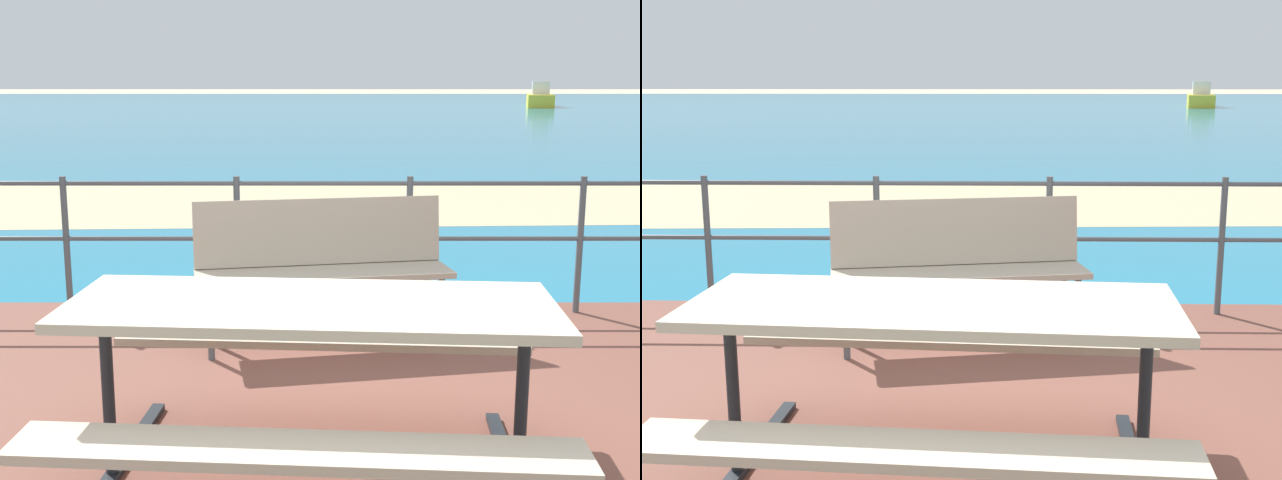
% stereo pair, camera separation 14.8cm
% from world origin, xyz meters
% --- Properties ---
extents(sea_water, '(90.00, 90.00, 0.01)m').
position_xyz_m(sea_water, '(0.00, 40.00, 0.01)').
color(sea_water, teal).
rests_on(sea_water, ground).
extents(beach_strip, '(54.12, 6.29, 0.01)m').
position_xyz_m(beach_strip, '(0.00, 7.81, 0.01)').
color(beach_strip, tan).
rests_on(beach_strip, ground).
extents(picnic_table, '(1.97, 1.54, 0.77)m').
position_xyz_m(picnic_table, '(-0.06, -0.08, 0.64)').
color(picnic_table, '#BCAD93').
rests_on(picnic_table, patio_paving).
extents(park_bench, '(1.60, 0.69, 0.88)m').
position_xyz_m(park_bench, '(-0.01, 1.74, 0.60)').
color(park_bench, tan).
rests_on(park_bench, patio_paving).
extents(railing_fence, '(5.94, 0.04, 0.96)m').
position_xyz_m(railing_fence, '(0.00, 2.36, 0.66)').
color(railing_fence, '#4C5156').
rests_on(railing_fence, patio_paving).
extents(boat_near, '(2.56, 5.76, 1.48)m').
position_xyz_m(boat_near, '(12.96, 44.87, 0.49)').
color(boat_near, yellow).
rests_on(boat_near, sea_water).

